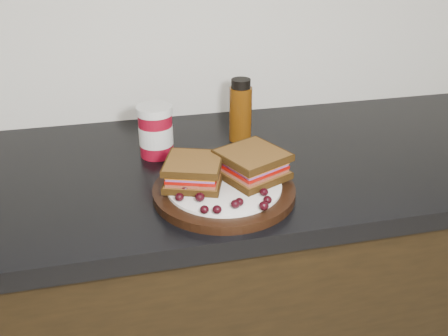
# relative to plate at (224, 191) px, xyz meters

# --- Properties ---
(base_cabinets) EXTENTS (3.96, 0.58, 0.86)m
(base_cabinets) POSITION_rel_plate_xyz_m (-0.16, 0.14, -0.48)
(base_cabinets) COLOR black
(base_cabinets) RESTS_ON ground_plane
(countertop) EXTENTS (3.98, 0.60, 0.04)m
(countertop) POSITION_rel_plate_xyz_m (-0.16, 0.14, -0.03)
(countertop) COLOR black
(countertop) RESTS_ON base_cabinets
(plate) EXTENTS (0.28, 0.28, 0.02)m
(plate) POSITION_rel_plate_xyz_m (0.00, 0.00, 0.00)
(plate) COLOR black
(plate) RESTS_ON countertop
(sandwich_left) EXTENTS (0.14, 0.14, 0.05)m
(sandwich_left) POSITION_rel_plate_xyz_m (-0.06, 0.02, 0.04)
(sandwich_left) COLOR brown
(sandwich_left) RESTS_ON plate
(sandwich_right) EXTENTS (0.16, 0.16, 0.05)m
(sandwich_right) POSITION_rel_plate_xyz_m (0.06, 0.02, 0.04)
(sandwich_right) COLOR brown
(sandwich_right) RESTS_ON plate
(grape_0) EXTENTS (0.02, 0.02, 0.02)m
(grape_0) POSITION_rel_plate_xyz_m (-0.09, -0.04, 0.02)
(grape_0) COLOR black
(grape_0) RESTS_ON plate
(grape_1) EXTENTS (0.02, 0.02, 0.02)m
(grape_1) POSITION_rel_plate_xyz_m (-0.06, -0.05, 0.02)
(grape_1) COLOR black
(grape_1) RESTS_ON plate
(grape_2) EXTENTS (0.02, 0.02, 0.02)m
(grape_2) POSITION_rel_plate_xyz_m (-0.06, -0.09, 0.02)
(grape_2) COLOR black
(grape_2) RESTS_ON plate
(grape_3) EXTENTS (0.02, 0.02, 0.02)m
(grape_3) POSITION_rel_plate_xyz_m (-0.04, -0.10, 0.02)
(grape_3) COLOR black
(grape_3) RESTS_ON plate
(grape_4) EXTENTS (0.02, 0.02, 0.02)m
(grape_4) POSITION_rel_plate_xyz_m (0.00, -0.09, 0.02)
(grape_4) COLOR black
(grape_4) RESTS_ON plate
(grape_5) EXTENTS (0.02, 0.02, 0.02)m
(grape_5) POSITION_rel_plate_xyz_m (0.01, -0.08, 0.02)
(grape_5) COLOR black
(grape_5) RESTS_ON plate
(grape_6) EXTENTS (0.02, 0.02, 0.02)m
(grape_6) POSITION_rel_plate_xyz_m (0.05, -0.11, 0.02)
(grape_6) COLOR black
(grape_6) RESTS_ON plate
(grape_7) EXTENTS (0.02, 0.02, 0.02)m
(grape_7) POSITION_rel_plate_xyz_m (0.06, -0.09, 0.02)
(grape_7) COLOR black
(grape_7) RESTS_ON plate
(grape_8) EXTENTS (0.02, 0.02, 0.02)m
(grape_8) POSITION_rel_plate_xyz_m (0.06, -0.06, 0.02)
(grape_8) COLOR black
(grape_8) RESTS_ON plate
(grape_9) EXTENTS (0.02, 0.02, 0.02)m
(grape_9) POSITION_rel_plate_xyz_m (0.05, -0.03, 0.02)
(grape_9) COLOR black
(grape_9) RESTS_ON plate
(grape_10) EXTENTS (0.02, 0.02, 0.02)m
(grape_10) POSITION_rel_plate_xyz_m (0.10, -0.01, 0.02)
(grape_10) COLOR black
(grape_10) RESTS_ON plate
(grape_11) EXTENTS (0.02, 0.02, 0.02)m
(grape_11) POSITION_rel_plate_xyz_m (0.07, -0.00, 0.02)
(grape_11) COLOR black
(grape_11) RESTS_ON plate
(grape_12) EXTENTS (0.02, 0.02, 0.02)m
(grape_12) POSITION_rel_plate_xyz_m (0.07, 0.01, 0.02)
(grape_12) COLOR black
(grape_12) RESTS_ON plate
(grape_13) EXTENTS (0.02, 0.02, 0.01)m
(grape_13) POSITION_rel_plate_xyz_m (0.06, 0.05, 0.02)
(grape_13) COLOR black
(grape_13) RESTS_ON plate
(grape_14) EXTENTS (0.02, 0.02, 0.02)m
(grape_14) POSITION_rel_plate_xyz_m (-0.06, 0.04, 0.02)
(grape_14) COLOR black
(grape_14) RESTS_ON plate
(grape_15) EXTENTS (0.02, 0.02, 0.02)m
(grape_15) POSITION_rel_plate_xyz_m (-0.05, 0.03, 0.02)
(grape_15) COLOR black
(grape_15) RESTS_ON plate
(grape_16) EXTENTS (0.02, 0.02, 0.02)m
(grape_16) POSITION_rel_plate_xyz_m (-0.09, 0.00, 0.02)
(grape_16) COLOR black
(grape_16) RESTS_ON plate
(grape_17) EXTENTS (0.02, 0.02, 0.02)m
(grape_17) POSITION_rel_plate_xyz_m (-0.08, -0.02, 0.02)
(grape_17) COLOR black
(grape_17) RESTS_ON plate
(grape_18) EXTENTS (0.02, 0.02, 0.02)m
(grape_18) POSITION_rel_plate_xyz_m (-0.07, 0.05, 0.02)
(grape_18) COLOR black
(grape_18) RESTS_ON plate
(grape_19) EXTENTS (0.02, 0.02, 0.02)m
(grape_19) POSITION_rel_plate_xyz_m (-0.08, 0.03, 0.02)
(grape_19) COLOR black
(grape_19) RESTS_ON plate
(grape_20) EXTENTS (0.02, 0.02, 0.02)m
(grape_20) POSITION_rel_plate_xyz_m (-0.06, -0.00, 0.02)
(grape_20) COLOR black
(grape_20) RESTS_ON plate
(condiment_jar) EXTENTS (0.09, 0.09, 0.12)m
(condiment_jar) POSITION_rel_plate_xyz_m (-0.11, 0.21, 0.05)
(condiment_jar) COLOR maroon
(condiment_jar) RESTS_ON countertop
(oil_bottle) EXTENTS (0.07, 0.07, 0.15)m
(oil_bottle) POSITION_rel_plate_xyz_m (0.10, 0.26, 0.07)
(oil_bottle) COLOR #542C08
(oil_bottle) RESTS_ON countertop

